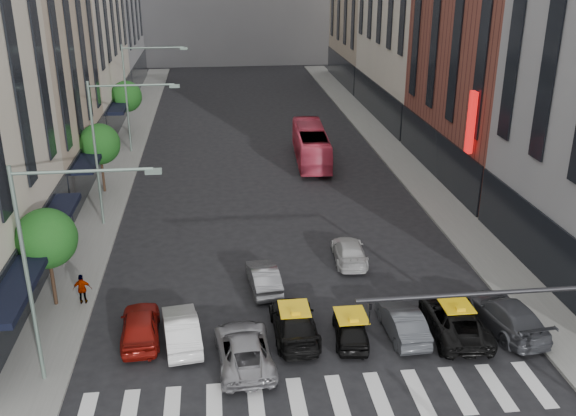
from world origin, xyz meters
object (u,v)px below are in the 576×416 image
object	(u,v)px
car_white_front	(181,329)
bus	(311,145)
car_red	(140,325)
streetlamp_far	(137,84)
pedestrian_far	(82,289)
taxi_center	(351,328)
streetlamp_mid	(110,135)
taxi_left	(294,322)
streetlamp_near	(49,248)

from	to	relation	value
car_white_front	bus	size ratio (longest dim) A/B	0.41
car_red	bus	distance (m)	27.64
streetlamp_far	pedestrian_far	world-z (taller)	streetlamp_far
car_white_front	taxi_center	world-z (taller)	car_white_front
streetlamp_mid	streetlamp_far	world-z (taller)	same
streetlamp_far	pedestrian_far	size ratio (longest dim) A/B	5.84
pedestrian_far	bus	bearing A→B (deg)	-124.29
taxi_left	pedestrian_far	distance (m)	10.62
car_red	taxi_center	size ratio (longest dim) A/B	1.16
taxi_center	pedestrian_far	world-z (taller)	pedestrian_far
taxi_center	bus	xyz separation A→B (m)	(2.16, 26.28, 0.81)
streetlamp_near	streetlamp_far	xyz separation A→B (m)	(0.00, 32.00, 0.00)
streetlamp_near	pedestrian_far	distance (m)	7.76
streetlamp_mid	taxi_center	world-z (taller)	streetlamp_mid
car_white_front	pedestrian_far	size ratio (longest dim) A/B	2.74
bus	car_red	bearing A→B (deg)	68.84
streetlamp_near	taxi_center	world-z (taller)	streetlamp_near
streetlamp_mid	car_white_front	world-z (taller)	streetlamp_mid
streetlamp_near	bus	distance (m)	31.46
taxi_left	taxi_center	distance (m)	2.53
taxi_center	pedestrian_far	bearing A→B (deg)	-13.39
streetlamp_near	car_white_front	world-z (taller)	streetlamp_near
car_red	car_white_front	world-z (taller)	car_red
taxi_left	pedestrian_far	world-z (taller)	pedestrian_far
streetlamp_near	bus	xyz separation A→B (m)	(14.10, 27.76, -4.48)
streetlamp_far	taxi_center	size ratio (longest dim) A/B	2.49
streetlamp_mid	car_white_front	distance (m)	15.49
taxi_center	pedestrian_far	distance (m)	13.14
streetlamp_mid	car_white_front	size ratio (longest dim) A/B	2.13
streetlamp_far	taxi_center	xyz separation A→B (m)	(11.94, -30.52, -5.29)
streetlamp_near	car_red	distance (m)	6.38
car_red	car_white_front	size ratio (longest dim) A/B	0.99
car_white_front	bus	xyz separation A→B (m)	(9.63, 25.64, 0.73)
car_red	bus	bearing A→B (deg)	-118.22
taxi_left	car_red	bearing A→B (deg)	-5.29
streetlamp_near	taxi_left	world-z (taller)	streetlamp_near
taxi_left	taxi_center	xyz separation A→B (m)	(2.46, -0.61, -0.08)
streetlamp_near	taxi_center	size ratio (longest dim) A/B	2.49
car_red	pedestrian_far	bearing A→B (deg)	-51.00
pedestrian_far	taxi_center	bearing A→B (deg)	159.55
streetlamp_mid	taxi_left	distance (m)	17.62
streetlamp_far	streetlamp_near	bearing A→B (deg)	-90.00
streetlamp_near	pedestrian_far	world-z (taller)	streetlamp_near
streetlamp_near	taxi_left	size ratio (longest dim) A/B	1.89
streetlamp_mid	taxi_left	size ratio (longest dim) A/B	1.89
taxi_center	bus	size ratio (longest dim) A/B	0.35
streetlamp_far	bus	distance (m)	15.39
pedestrian_far	streetlamp_mid	bearing A→B (deg)	-93.04
car_white_front	bus	distance (m)	27.40
car_red	pedestrian_far	world-z (taller)	pedestrian_far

